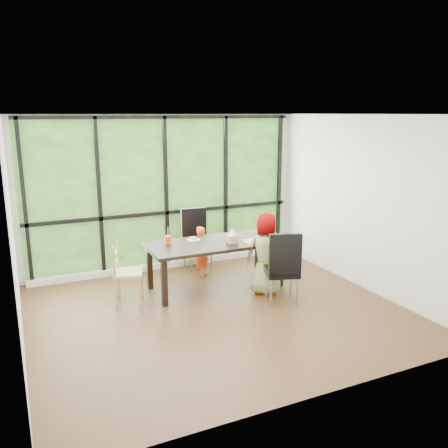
{
  "coord_description": "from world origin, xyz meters",
  "views": [
    {
      "loc": [
        -2.45,
        -5.55,
        2.71
      ],
      "look_at": [
        0.47,
        0.78,
        1.05
      ],
      "focal_mm": 37.32,
      "sensor_mm": 36.0,
      "label": 1
    }
  ],
  "objects_px": {
    "chair_end_beech": "(128,273)",
    "plate_near": "(255,240)",
    "chair_interior_leather": "(282,266)",
    "tissue_box": "(232,239)",
    "child_toddler": "(202,252)",
    "dining_table": "(216,265)",
    "chair_window_leather": "(197,240)",
    "green_cup": "(273,236)",
    "plate_far": "(193,240)",
    "orange_cup": "(168,240)",
    "white_mug": "(268,232)",
    "child_older": "(268,253)"
  },
  "relations": [
    {
      "from": "chair_interior_leather",
      "to": "tissue_box",
      "type": "height_order",
      "value": "chair_interior_leather"
    },
    {
      "from": "white_mug",
      "to": "green_cup",
      "type": "bearing_deg",
      "value": -107.49
    },
    {
      "from": "child_toddler",
      "to": "plate_near",
      "type": "xyz_separation_m",
      "value": [
        0.6,
        -0.78,
        0.32
      ]
    },
    {
      "from": "chair_end_beech",
      "to": "plate_near",
      "type": "bearing_deg",
      "value": -76.93
    },
    {
      "from": "plate_near",
      "to": "white_mug",
      "type": "relative_size",
      "value": 3.05
    },
    {
      "from": "child_toddler",
      "to": "plate_near",
      "type": "height_order",
      "value": "child_toddler"
    },
    {
      "from": "plate_near",
      "to": "white_mug",
      "type": "bearing_deg",
      "value": 35.57
    },
    {
      "from": "plate_near",
      "to": "orange_cup",
      "type": "distance_m",
      "value": 1.37
    },
    {
      "from": "chair_interior_leather",
      "to": "plate_near",
      "type": "relative_size",
      "value": 4.75
    },
    {
      "from": "child_toddler",
      "to": "white_mug",
      "type": "bearing_deg",
      "value": -47.03
    },
    {
      "from": "chair_interior_leather",
      "to": "tissue_box",
      "type": "relative_size",
      "value": 7.44
    },
    {
      "from": "plate_far",
      "to": "plate_near",
      "type": "bearing_deg",
      "value": -26.6
    },
    {
      "from": "white_mug",
      "to": "child_older",
      "type": "bearing_deg",
      "value": -120.56
    },
    {
      "from": "white_mug",
      "to": "tissue_box",
      "type": "xyz_separation_m",
      "value": [
        -0.78,
        -0.23,
        0.02
      ]
    },
    {
      "from": "white_mug",
      "to": "orange_cup",
      "type": "bearing_deg",
      "value": 176.02
    },
    {
      "from": "tissue_box",
      "to": "green_cup",
      "type": "bearing_deg",
      "value": -8.93
    },
    {
      "from": "dining_table",
      "to": "orange_cup",
      "type": "bearing_deg",
      "value": 165.23
    },
    {
      "from": "orange_cup",
      "to": "white_mug",
      "type": "bearing_deg",
      "value": -3.98
    },
    {
      "from": "chair_window_leather",
      "to": "green_cup",
      "type": "height_order",
      "value": "chair_window_leather"
    },
    {
      "from": "dining_table",
      "to": "chair_window_leather",
      "type": "relative_size",
      "value": 1.98
    },
    {
      "from": "chair_window_leather",
      "to": "plate_far",
      "type": "xyz_separation_m",
      "value": [
        -0.34,
        -0.7,
        0.22
      ]
    },
    {
      "from": "dining_table",
      "to": "plate_far",
      "type": "height_order",
      "value": "plate_far"
    },
    {
      "from": "plate_far",
      "to": "chair_window_leather",
      "type": "bearing_deg",
      "value": 63.89
    },
    {
      "from": "child_older",
      "to": "plate_near",
      "type": "relative_size",
      "value": 5.53
    },
    {
      "from": "tissue_box",
      "to": "child_toddler",
      "type": "bearing_deg",
      "value": 105.86
    },
    {
      "from": "green_cup",
      "to": "plate_near",
      "type": "bearing_deg",
      "value": 168.16
    },
    {
      "from": "chair_end_beech",
      "to": "child_older",
      "type": "bearing_deg",
      "value": -85.73
    },
    {
      "from": "white_mug",
      "to": "plate_far",
      "type": "bearing_deg",
      "value": 172.76
    },
    {
      "from": "dining_table",
      "to": "chair_end_beech",
      "type": "distance_m",
      "value": 1.4
    },
    {
      "from": "plate_far",
      "to": "plate_near",
      "type": "height_order",
      "value": "same"
    },
    {
      "from": "plate_far",
      "to": "white_mug",
      "type": "xyz_separation_m",
      "value": [
        1.27,
        -0.16,
        0.03
      ]
    },
    {
      "from": "orange_cup",
      "to": "white_mug",
      "type": "relative_size",
      "value": 1.81
    },
    {
      "from": "green_cup",
      "to": "chair_interior_leather",
      "type": "bearing_deg",
      "value": -109.61
    },
    {
      "from": "chair_window_leather",
      "to": "plate_near",
      "type": "relative_size",
      "value": 4.75
    },
    {
      "from": "chair_interior_leather",
      "to": "chair_end_beech",
      "type": "distance_m",
      "value": 2.24
    },
    {
      "from": "chair_end_beech",
      "to": "orange_cup",
      "type": "distance_m",
      "value": 0.8
    },
    {
      "from": "green_cup",
      "to": "tissue_box",
      "type": "height_order",
      "value": "green_cup"
    },
    {
      "from": "green_cup",
      "to": "tissue_box",
      "type": "xyz_separation_m",
      "value": [
        -0.67,
        0.11,
        -0.0
      ]
    },
    {
      "from": "chair_interior_leather",
      "to": "plate_near",
      "type": "xyz_separation_m",
      "value": [
        -0.05,
        0.72,
        0.22
      ]
    },
    {
      "from": "chair_window_leather",
      "to": "chair_end_beech",
      "type": "height_order",
      "value": "chair_window_leather"
    },
    {
      "from": "child_older",
      "to": "white_mug",
      "type": "bearing_deg",
      "value": -95.7
    },
    {
      "from": "chair_window_leather",
      "to": "chair_end_beech",
      "type": "relative_size",
      "value": 1.2
    },
    {
      "from": "plate_near",
      "to": "chair_end_beech",
      "type": "bearing_deg",
      "value": 174.45
    },
    {
      "from": "child_older",
      "to": "white_mug",
      "type": "xyz_separation_m",
      "value": [
        0.36,
        0.61,
        0.16
      ]
    },
    {
      "from": "chair_interior_leather",
      "to": "dining_table",
      "type": "bearing_deg",
      "value": -35.96
    },
    {
      "from": "chair_end_beech",
      "to": "plate_far",
      "type": "bearing_deg",
      "value": -58.75
    },
    {
      "from": "chair_end_beech",
      "to": "child_toddler",
      "type": "distance_m",
      "value": 1.51
    },
    {
      "from": "chair_window_leather",
      "to": "child_toddler",
      "type": "distance_m",
      "value": 0.37
    },
    {
      "from": "chair_end_beech",
      "to": "plate_far",
      "type": "distance_m",
      "value": 1.18
    },
    {
      "from": "child_older",
      "to": "green_cup",
      "type": "xyz_separation_m",
      "value": [
        0.25,
        0.27,
        0.19
      ]
    }
  ]
}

